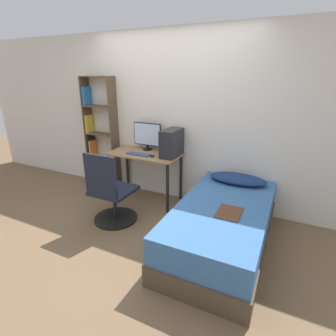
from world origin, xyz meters
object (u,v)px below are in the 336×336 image
at_px(keyboard, 138,154).
at_px(monitor, 147,135).
at_px(bed, 222,226).
at_px(bookshelf, 99,138).
at_px(pc_tower, 172,143).
at_px(office_chair, 111,197).

bearing_deg(keyboard, monitor, 93.18).
height_order(bed, monitor, monitor).
bearing_deg(bookshelf, bed, -19.20).
relative_size(bookshelf, pc_tower, 4.30).
relative_size(monitor, pc_tower, 1.08).
xyz_separation_m(office_chair, keyboard, (0.01, 0.68, 0.41)).
bearing_deg(pc_tower, monitor, 164.17).
relative_size(office_chair, bed, 0.52).
xyz_separation_m(office_chair, pc_tower, (0.48, 0.84, 0.59)).
bearing_deg(keyboard, pc_tower, 19.33).
height_order(bed, keyboard, keyboard).
bearing_deg(office_chair, bed, 4.99).
bearing_deg(office_chair, bookshelf, 134.80).
bearing_deg(keyboard, bed, -20.94).
height_order(office_chair, pc_tower, pc_tower).
distance_m(monitor, keyboard, 0.37).
bearing_deg(keyboard, office_chair, -91.06).
xyz_separation_m(monitor, keyboard, (0.02, -0.30, -0.22)).
distance_m(bookshelf, bed, 2.63).
bearing_deg(bed, keyboard, 159.06).
xyz_separation_m(bed, keyboard, (-1.44, 0.55, 0.51)).
bearing_deg(bed, office_chair, -175.01).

